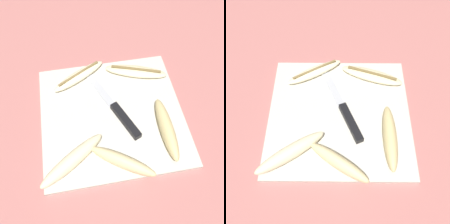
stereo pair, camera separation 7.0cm
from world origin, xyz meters
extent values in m
plane|color=#B76B66|center=(0.00, 0.00, 0.00)|extent=(4.00, 4.00, 0.00)
cube|color=beige|center=(0.00, 0.00, 0.01)|extent=(0.38, 0.37, 0.01)
cube|color=black|center=(0.03, -0.03, 0.02)|extent=(0.06, 0.12, 0.02)
cube|color=#B7BABF|center=(-0.02, 0.08, 0.01)|extent=(0.07, 0.13, 0.00)
ellipsoid|color=beige|center=(0.09, 0.13, 0.02)|extent=(0.19, 0.10, 0.02)
cube|color=olive|center=(0.09, 0.13, 0.03)|extent=(0.14, 0.05, 0.00)
ellipsoid|color=beige|center=(-0.12, -0.12, 0.03)|extent=(0.18, 0.14, 0.03)
ellipsoid|color=beige|center=(0.00, -0.15, 0.03)|extent=(0.16, 0.12, 0.04)
ellipsoid|color=#DBC684|center=(0.13, -0.08, 0.03)|extent=(0.03, 0.18, 0.04)
ellipsoid|color=beige|center=(-0.07, 0.14, 0.02)|extent=(0.17, 0.12, 0.02)
cube|color=olive|center=(-0.07, 0.14, 0.03)|extent=(0.12, 0.08, 0.00)
camera|label=1|loc=(-0.07, -0.37, 0.61)|focal=42.00mm
camera|label=2|loc=(0.00, -0.37, 0.61)|focal=42.00mm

